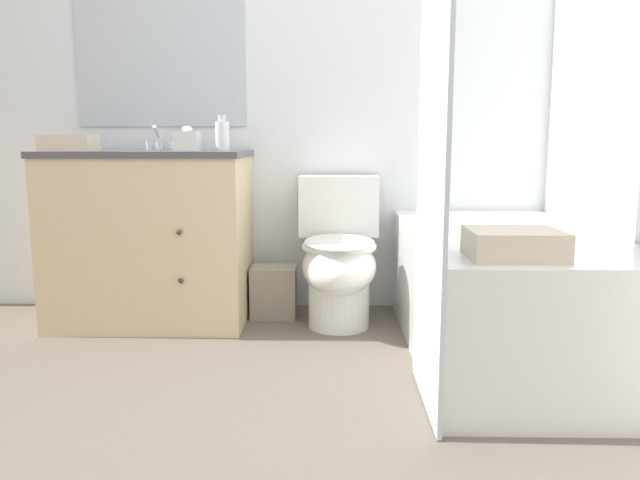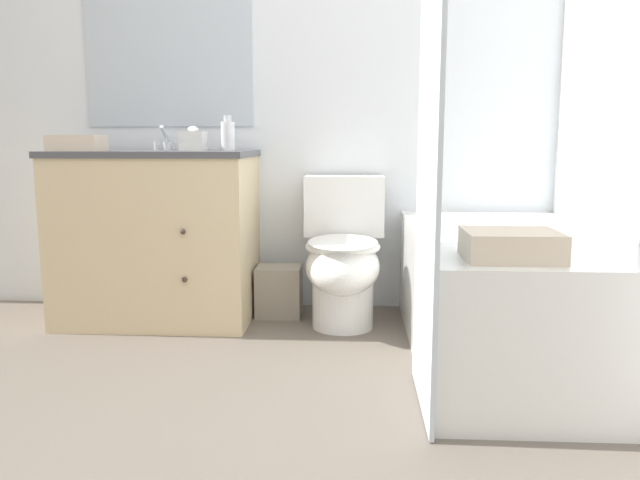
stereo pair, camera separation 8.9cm
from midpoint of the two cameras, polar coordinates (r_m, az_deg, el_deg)
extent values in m
plane|color=#6B6056|center=(1.89, -2.19, -18.84)|extent=(14.00, 14.00, 0.00)
cube|color=silver|center=(3.32, 0.42, 15.44)|extent=(8.00, 0.05, 2.50)
cube|color=#B2BCC6|center=(3.44, -12.99, 17.86)|extent=(0.87, 0.01, 0.93)
cube|color=silver|center=(2.72, 27.93, 15.82)|extent=(0.05, 2.62, 2.50)
cube|color=beige|center=(3.16, -13.75, 0.09)|extent=(0.92, 0.58, 0.80)
cube|color=#4C4C51|center=(3.13, -14.04, 7.67)|extent=(0.94, 0.60, 0.03)
cylinder|color=white|center=(3.13, -14.01, 6.94)|extent=(0.33, 0.33, 0.10)
sphere|color=#382D23|center=(2.81, -11.55, 0.74)|extent=(0.02, 0.02, 0.02)
sphere|color=#382D23|center=(2.85, -11.41, -3.58)|extent=(0.02, 0.02, 0.02)
cylinder|color=silver|center=(3.32, -13.02, 8.38)|extent=(0.04, 0.04, 0.04)
cylinder|color=silver|center=(3.28, -13.26, 9.45)|extent=(0.02, 0.11, 0.09)
cylinder|color=silver|center=(3.34, -13.93, 8.39)|extent=(0.03, 0.03, 0.04)
cylinder|color=silver|center=(3.31, -12.09, 8.45)|extent=(0.03, 0.03, 0.04)
cylinder|color=white|center=(2.99, 2.95, -5.91)|extent=(0.29, 0.29, 0.22)
ellipsoid|color=white|center=(2.88, 2.97, -2.44)|extent=(0.34, 0.51, 0.26)
torus|color=white|center=(2.86, 2.99, -0.60)|extent=(0.34, 0.34, 0.04)
cube|color=white|center=(3.18, 3.04, 3.14)|extent=(0.40, 0.18, 0.30)
ellipsoid|color=white|center=(2.86, 2.99, -0.16)|extent=(0.32, 0.48, 0.02)
cube|color=white|center=(2.68, 17.69, -4.83)|extent=(0.77, 1.51, 0.52)
cube|color=#ACB1B2|center=(2.64, 17.95, 0.49)|extent=(0.65, 1.39, 0.01)
cube|color=silver|center=(2.03, 11.31, 12.70)|extent=(0.02, 0.56, 2.02)
cube|color=gray|center=(3.18, -2.96, -4.69)|extent=(0.23, 0.19, 0.25)
cube|color=white|center=(3.09, -10.68, 8.88)|extent=(0.11, 0.11, 0.09)
ellipsoid|color=white|center=(3.09, -10.71, 9.94)|extent=(0.05, 0.03, 0.03)
cylinder|color=silver|center=(3.08, -7.59, 9.40)|extent=(0.07, 0.07, 0.14)
cylinder|color=silver|center=(3.08, -7.62, 10.96)|extent=(0.04, 0.04, 0.03)
cube|color=beige|center=(3.08, -20.59, 8.30)|extent=(0.23, 0.16, 0.07)
cube|color=beige|center=(2.05, 18.25, -0.45)|extent=(0.29, 0.24, 0.09)
camera|label=1|loc=(0.04, -88.95, 0.17)|focal=35.00mm
camera|label=2|loc=(0.04, 91.05, -0.17)|focal=35.00mm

